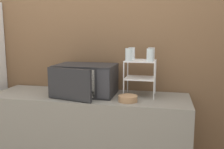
# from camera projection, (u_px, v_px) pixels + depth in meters

# --- Properties ---
(wall_back) EXTENTS (8.00, 0.06, 2.60)m
(wall_back) POSITION_uv_depth(u_px,v_px,m) (98.00, 53.00, 2.57)
(wall_back) COLOR brown
(wall_back) RESTS_ON ground_plane
(counter) EXTENTS (1.84, 0.57, 0.93)m
(counter) POSITION_uv_depth(u_px,v_px,m) (89.00, 142.00, 2.40)
(counter) COLOR gray
(counter) RESTS_ON ground_plane
(microwave) EXTENTS (0.55, 0.50, 0.28)m
(microwave) POSITION_uv_depth(u_px,v_px,m) (85.00, 80.00, 2.33)
(microwave) COLOR #262628
(microwave) RESTS_ON counter
(dish_rack) EXTENTS (0.28, 0.24, 0.33)m
(dish_rack) POSITION_uv_depth(u_px,v_px,m) (140.00, 70.00, 2.27)
(dish_rack) COLOR white
(dish_rack) RESTS_ON counter
(glass_front_left) EXTENTS (0.06, 0.06, 0.11)m
(glass_front_left) POSITION_uv_depth(u_px,v_px,m) (129.00, 55.00, 2.18)
(glass_front_left) COLOR silver
(glass_front_left) RESTS_ON dish_rack
(glass_back_right) EXTENTS (0.06, 0.06, 0.11)m
(glass_back_right) POSITION_uv_depth(u_px,v_px,m) (151.00, 54.00, 2.29)
(glass_back_right) COLOR silver
(glass_back_right) RESTS_ON dish_rack
(glass_front_right) EXTENTS (0.06, 0.06, 0.11)m
(glass_front_right) POSITION_uv_depth(u_px,v_px,m) (150.00, 55.00, 2.15)
(glass_front_right) COLOR silver
(glass_front_right) RESTS_ON dish_rack
(glass_back_left) EXTENTS (0.06, 0.06, 0.11)m
(glass_back_left) POSITION_uv_depth(u_px,v_px,m) (132.00, 53.00, 2.33)
(glass_back_left) COLOR silver
(glass_back_left) RESTS_ON dish_rack
(bowl) EXTENTS (0.16, 0.16, 0.05)m
(bowl) POSITION_uv_depth(u_px,v_px,m) (128.00, 99.00, 2.10)
(bowl) COLOR #AD7F56
(bowl) RESTS_ON counter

